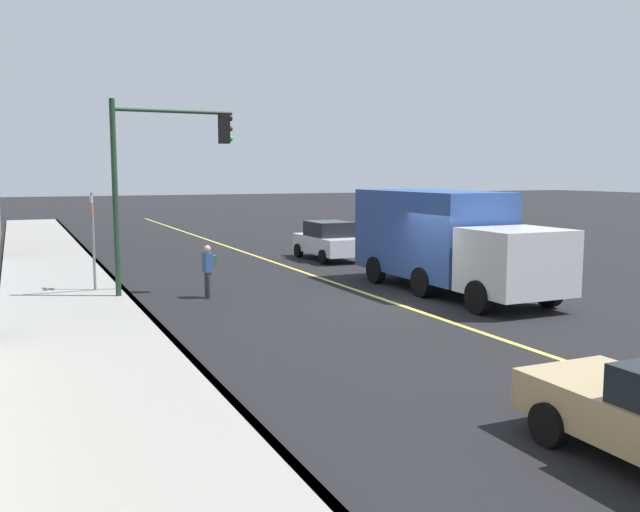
% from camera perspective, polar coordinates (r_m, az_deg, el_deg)
% --- Properties ---
extents(ground, '(200.00, 200.00, 0.00)m').
position_cam_1_polar(ground, '(19.70, 6.15, -3.92)').
color(ground, black).
extents(sidewalk_slab, '(80.00, 3.57, 0.15)m').
position_cam_1_polar(sidewalk_slab, '(17.12, -19.39, -5.67)').
color(sidewalk_slab, gray).
rests_on(sidewalk_slab, ground).
extents(curb_edge, '(80.00, 0.16, 0.15)m').
position_cam_1_polar(curb_edge, '(17.33, -13.74, -5.32)').
color(curb_edge, slate).
rests_on(curb_edge, ground).
extents(lane_stripe_center, '(80.00, 0.16, 0.01)m').
position_cam_1_polar(lane_stripe_center, '(19.70, 6.15, -3.90)').
color(lane_stripe_center, '#D8CC4C').
rests_on(lane_stripe_center, ground).
extents(car_white, '(4.03, 1.89, 1.65)m').
position_cam_1_polar(car_white, '(29.27, 0.72, 1.30)').
color(car_white, silver).
rests_on(car_white, ground).
extents(truck_blue, '(8.18, 2.66, 3.13)m').
position_cam_1_polar(truck_blue, '(21.63, 10.43, 1.42)').
color(truck_blue, silver).
rests_on(truck_blue, ground).
extents(pedestrian_with_backpack, '(0.38, 0.37, 1.58)m').
position_cam_1_polar(pedestrian_with_backpack, '(20.53, -9.28, -0.96)').
color(pedestrian_with_backpack, '#383838').
rests_on(pedestrian_with_backpack, ground).
extents(traffic_light_mast, '(0.28, 3.59, 5.78)m').
position_cam_1_polar(traffic_light_mast, '(20.65, -13.10, 7.43)').
color(traffic_light_mast, '#1E3823').
rests_on(traffic_light_mast, ground).
extents(street_sign_post, '(0.60, 0.08, 3.11)m').
position_cam_1_polar(street_sign_post, '(21.87, -18.39, 1.67)').
color(street_sign_post, slate).
rests_on(street_sign_post, ground).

